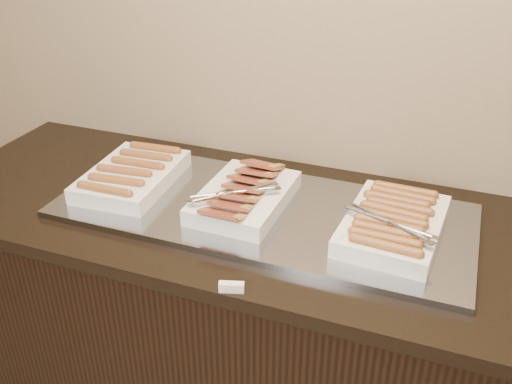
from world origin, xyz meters
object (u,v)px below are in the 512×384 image
at_px(counter, 253,327).
at_px(dish_left, 132,175).
at_px(dish_center, 244,196).
at_px(dish_right, 393,223).
at_px(warming_tray, 262,211).

bearing_deg(counter, dish_left, -180.00).
relative_size(dish_left, dish_center, 1.01).
height_order(counter, dish_right, dish_right).
height_order(warming_tray, dish_center, dish_center).
xyz_separation_m(counter, dish_left, (-0.40, -0.00, 0.50)).
height_order(counter, warming_tray, warming_tray).
xyz_separation_m(warming_tray, dish_left, (-0.43, -0.00, 0.04)).
relative_size(dish_left, dish_right, 0.98).
distance_m(counter, warming_tray, 0.46).
height_order(dish_left, dish_center, dish_center).
relative_size(counter, warming_tray, 1.72).
bearing_deg(warming_tray, counter, 180.00).
xyz_separation_m(dish_center, dish_right, (0.43, 0.00, 0.00)).
height_order(counter, dish_center, dish_center).
bearing_deg(dish_center, warming_tray, 5.61).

